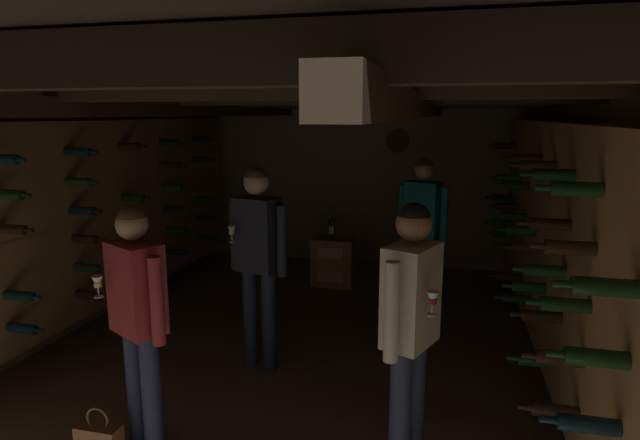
% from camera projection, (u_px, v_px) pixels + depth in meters
% --- Properties ---
extents(ground_plane, '(8.40, 8.40, 0.00)m').
position_uv_depth(ground_plane, '(295.00, 357.00, 4.69)').
color(ground_plane, '#7A6651').
extents(room_shell, '(4.72, 6.52, 2.41)m').
position_uv_depth(room_shell, '(302.00, 194.00, 4.67)').
color(room_shell, gray).
rests_on(room_shell, ground_plane).
extents(wine_crate_stack, '(0.52, 0.35, 0.60)m').
position_uv_depth(wine_crate_stack, '(333.00, 261.00, 6.63)').
color(wine_crate_stack, '#A37547').
rests_on(wine_crate_stack, ground_plane).
extents(display_bottle, '(0.08, 0.08, 0.35)m').
position_uv_depth(display_bottle, '(332.00, 227.00, 6.58)').
color(display_bottle, '#194723').
rests_on(display_bottle, wine_crate_stack).
extents(person_host_center, '(0.53, 0.33, 1.70)m').
position_uv_depth(person_host_center, '(258.00, 249.00, 4.31)').
color(person_host_center, '#232D4C').
rests_on(person_host_center, ground_plane).
extents(person_guest_near_right, '(0.33, 0.51, 1.64)m').
position_uv_depth(person_guest_near_right, '(411.00, 316.00, 3.00)').
color(person_guest_near_right, '#232D4C').
rests_on(person_guest_near_right, ground_plane).
extents(person_guest_near_left, '(0.48, 0.36, 1.58)m').
position_uv_depth(person_guest_near_left, '(138.00, 307.00, 3.24)').
color(person_guest_near_left, '#232D4C').
rests_on(person_guest_near_left, ground_plane).
extents(person_guest_far_right, '(0.52, 0.33, 1.68)m').
position_uv_depth(person_guest_far_right, '(422.00, 222.00, 5.47)').
color(person_guest_far_right, brown).
rests_on(person_guest_far_right, ground_plane).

